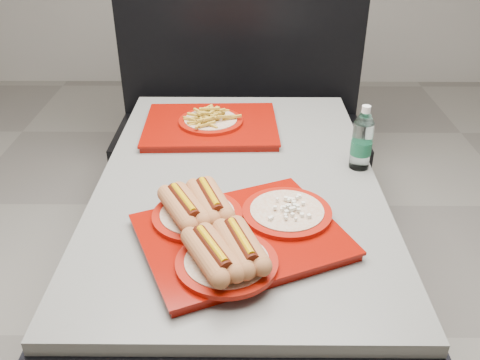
{
  "coord_description": "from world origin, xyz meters",
  "views": [
    {
      "loc": [
        0.02,
        -1.44,
        1.59
      ],
      "look_at": [
        0.01,
        -0.16,
        0.83
      ],
      "focal_mm": 38.0,
      "sensor_mm": 36.0,
      "label": 1
    }
  ],
  "objects_px": {
    "tray_far": "(211,123)",
    "diner_table": "(238,218)",
    "water_bottle": "(362,141)",
    "tray_near": "(233,230)",
    "booth_bench": "(240,130)"
  },
  "relations": [
    {
      "from": "tray_near",
      "to": "diner_table",
      "type": "bearing_deg",
      "value": 88.35
    },
    {
      "from": "diner_table",
      "to": "water_bottle",
      "type": "bearing_deg",
      "value": 9.27
    },
    {
      "from": "booth_bench",
      "to": "tray_near",
      "type": "bearing_deg",
      "value": -90.4
    },
    {
      "from": "booth_bench",
      "to": "diner_table",
      "type": "bearing_deg",
      "value": -90.0
    },
    {
      "from": "tray_near",
      "to": "tray_far",
      "type": "bearing_deg",
      "value": 97.97
    },
    {
      "from": "booth_bench",
      "to": "tray_near",
      "type": "relative_size",
      "value": 2.13
    },
    {
      "from": "water_bottle",
      "to": "diner_table",
      "type": "bearing_deg",
      "value": -170.73
    },
    {
      "from": "tray_far",
      "to": "diner_table",
      "type": "bearing_deg",
      "value": -73.02
    },
    {
      "from": "tray_far",
      "to": "water_bottle",
      "type": "distance_m",
      "value": 0.6
    },
    {
      "from": "tray_near",
      "to": "water_bottle",
      "type": "distance_m",
      "value": 0.59
    },
    {
      "from": "diner_table",
      "to": "tray_near",
      "type": "height_order",
      "value": "tray_near"
    },
    {
      "from": "tray_far",
      "to": "water_bottle",
      "type": "height_order",
      "value": "water_bottle"
    },
    {
      "from": "diner_table",
      "to": "tray_far",
      "type": "distance_m",
      "value": 0.42
    },
    {
      "from": "diner_table",
      "to": "tray_far",
      "type": "bearing_deg",
      "value": 106.98
    },
    {
      "from": "diner_table",
      "to": "tray_far",
      "type": "relative_size",
      "value": 2.73
    }
  ]
}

